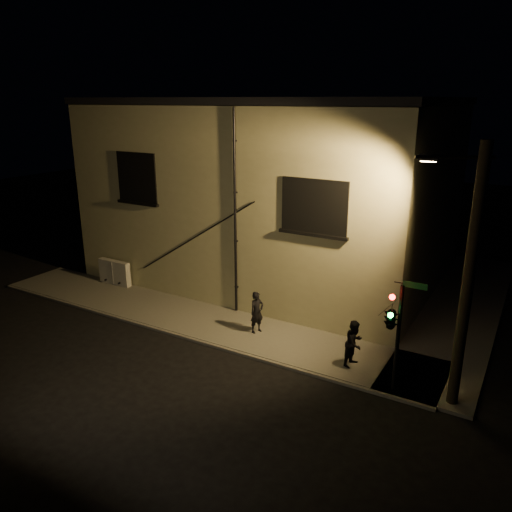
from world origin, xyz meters
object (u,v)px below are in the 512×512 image
Objects in this scene: traffic_signal at (392,317)px; streetlamp_pole at (466,276)px; pedestrian_b at (354,343)px; utility_cabinet at (115,272)px; pedestrian_a at (257,312)px.

streetlamp_pole is at bearing 10.35° from traffic_signal.
streetlamp_pole reaches higher than pedestrian_b.
streetlamp_pole is (15.89, -2.14, 3.37)m from utility_cabinet.
traffic_signal reaches higher than utility_cabinet.
traffic_signal is at bearing -110.46° from pedestrian_b.
traffic_signal is 2.42m from streetlamp_pole.
streetlamp_pole is (1.84, 0.34, 1.54)m from traffic_signal.
pedestrian_a is 8.01m from streetlamp_pole.
traffic_signal reaches higher than pedestrian_a.
streetlamp_pole is at bearing -87.43° from pedestrian_b.
traffic_signal is (1.38, -0.88, 1.61)m from pedestrian_b.
utility_cabinet is 8.67m from pedestrian_a.
pedestrian_a is 0.21× the size of streetlamp_pole.
pedestrian_a is 5.86m from traffic_signal.
utility_cabinet is 1.11× the size of pedestrian_b.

